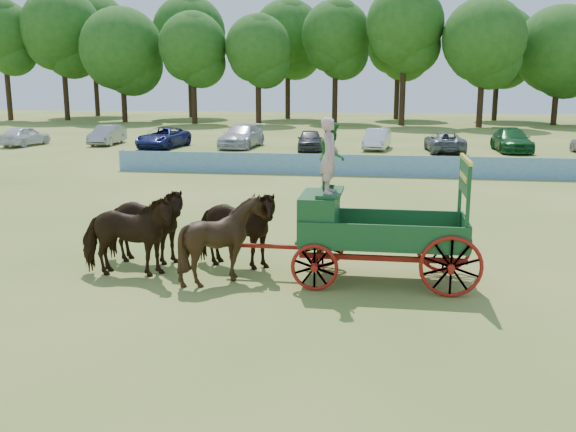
{
  "coord_description": "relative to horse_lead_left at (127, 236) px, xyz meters",
  "views": [
    {
      "loc": [
        -0.09,
        -13.88,
        4.71
      ],
      "look_at": [
        -2.53,
        1.91,
        1.3
      ],
      "focal_mm": 40.0,
      "sensor_mm": 36.0,
      "label": 1
    }
  ],
  "objects": [
    {
      "name": "horse_wheel_right",
      "position": [
        2.4,
        1.1,
        0.0
      ],
      "size": [
        2.57,
        1.52,
        2.04
      ],
      "primitive_type": "imported",
      "rotation": [
        0.0,
        0.0,
        1.39
      ],
      "color": "black",
      "rests_on": "ground"
    },
    {
      "name": "farm_dray",
      "position": [
        5.34,
        0.57,
        0.67
      ],
      "size": [
        5.99,
        2.0,
        3.88
      ],
      "color": "maroon",
      "rests_on": "ground"
    },
    {
      "name": "horse_lead_right",
      "position": [
        0.0,
        1.1,
        0.0
      ],
      "size": [
        2.47,
        1.24,
        2.04
      ],
      "primitive_type": "imported",
      "rotation": [
        0.0,
        0.0,
        1.51
      ],
      "color": "black",
      "rests_on": "ground"
    },
    {
      "name": "horse_wheel_left",
      "position": [
        2.4,
        0.0,
        0.0
      ],
      "size": [
        1.86,
        1.65,
        2.04
      ],
      "primitive_type": "imported",
      "rotation": [
        0.0,
        0.0,
        1.57
      ],
      "color": "black",
      "rests_on": "ground"
    },
    {
      "name": "treeline",
      "position": [
        1.94,
        59.14,
        8.28
      ],
      "size": [
        91.23,
        22.56,
        15.61
      ],
      "color": "#382314",
      "rests_on": "ground"
    },
    {
      "name": "ground",
      "position": [
        6.22,
        -0.36,
        -1.02
      ],
      "size": [
        160.0,
        160.0,
        0.0
      ],
      "primitive_type": "plane",
      "color": "#A99A4C",
      "rests_on": "ground"
    },
    {
      "name": "parked_cars",
      "position": [
        9.11,
        29.31,
        -0.28
      ],
      "size": [
        55.46,
        7.35,
        1.61
      ],
      "color": "silver",
      "rests_on": "ground"
    },
    {
      "name": "sponsor_banner",
      "position": [
        5.22,
        17.64,
        -0.49
      ],
      "size": [
        26.0,
        0.08,
        1.05
      ],
      "primitive_type": "cube",
      "color": "#1E67A4",
      "rests_on": "ground"
    },
    {
      "name": "horse_lead_left",
      "position": [
        0.0,
        0.0,
        0.0
      ],
      "size": [
        2.5,
        1.31,
        2.04
      ],
      "primitive_type": "imported",
      "rotation": [
        0.0,
        0.0,
        1.66
      ],
      "color": "black",
      "rests_on": "ground"
    }
  ]
}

